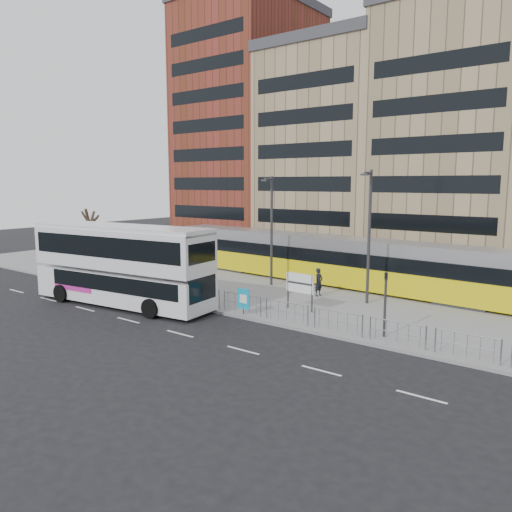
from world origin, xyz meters
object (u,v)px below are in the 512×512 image
Objects in this scene: ad_panel at (244,299)px; lamp_post_west at (271,226)px; traffic_light_west at (103,258)px; double_decker_bus at (121,262)px; tram at (333,260)px; bare_tree at (89,207)px; traffic_light_east at (385,296)px; station_sign at (300,285)px; lamp_post_east at (369,231)px; pedestrian at (319,282)px.

lamp_post_west is at bearing 113.37° from ad_panel.
ad_panel is at bearing -19.73° from traffic_light_west.
tram is at bearing 53.19° from double_decker_bus.
bare_tree reaches higher than double_decker_bus.
lamp_post_west is (-11.27, 6.44, 2.23)m from traffic_light_east.
traffic_light_west is 12.12m from lamp_post_west.
traffic_light_west is (-14.87, -2.55, 0.51)m from station_sign.
lamp_post_east reaches higher than station_sign.
bare_tree is (-20.05, 4.03, 4.31)m from ad_panel.
tram is at bearing 19.64° from traffic_light_west.
traffic_light_east is at bearing -17.13° from traffic_light_west.
traffic_light_west reaches higher than station_sign.
bare_tree is at bearing -158.83° from tram.
double_decker_bus is 10.83m from station_sign.
tram is 10.44m from ad_panel.
lamp_post_west reaches higher than ad_panel.
lamp_post_west is (9.47, 7.22, 2.23)m from traffic_light_west.
traffic_light_east is 7.00m from lamp_post_east.
tram is at bearing 138.63° from lamp_post_east.
tram reaches higher than ad_panel.
ad_panel is at bearing -85.88° from tram.
pedestrian is at bearing 124.66° from traffic_light_east.
station_sign is at bearing -157.65° from pedestrian.
lamp_post_east is 24.55m from bare_tree.
traffic_light_west is 18.53m from lamp_post_east.
pedestrian is at bearing -179.68° from lamp_post_east.
pedestrian is at bearing 6.48° from bare_tree.
double_decker_bus reaches higher than traffic_light_east.
lamp_post_east is (2.37, 3.79, 2.90)m from station_sign.
station_sign is 0.29× the size of bare_tree.
traffic_light_east reaches higher than station_sign.
pedestrian is 5.61m from lamp_post_west.
bare_tree is (-22.05, 1.38, 3.68)m from station_sign.
traffic_light_east is at bearing -121.04° from pedestrian.
station_sign is at bearing -40.83° from lamp_post_west.
traffic_light_east is at bearing -14.75° from station_sign.
ad_panel is (-2.00, -2.66, -0.63)m from station_sign.
pedestrian is 0.58× the size of traffic_light_east.
station_sign is 0.68× the size of traffic_light_west.
pedestrian is at bearing 79.29° from ad_panel.
tram is at bearing 43.19° from lamp_post_west.
traffic_light_west is at bearing -142.69° from lamp_post_west.
double_decker_bus is at bearing 175.77° from traffic_light_east.
traffic_light_west is at bearing 165.90° from traffic_light_east.
tram is 4.04× the size of bare_tree.
lamp_post_east is at bearing -81.63° from pedestrian.
ad_panel is at bearing -124.86° from station_sign.
traffic_light_east reaches higher than pedestrian.
station_sign is 1.18× the size of pedestrian.
lamp_post_west is at bearing 60.24° from double_decker_bus.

